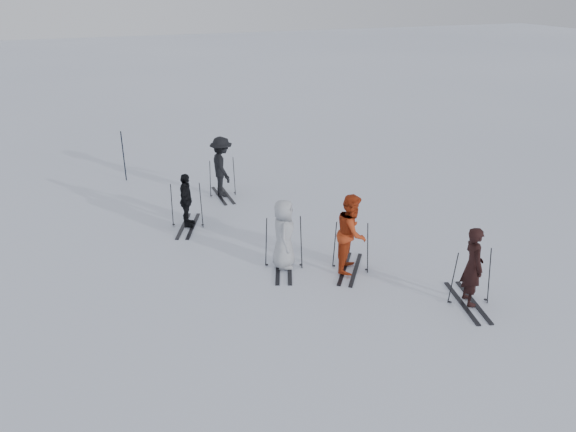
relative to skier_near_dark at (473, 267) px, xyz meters
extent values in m
plane|color=silver|center=(-2.75, 2.61, -0.87)|extent=(120.00, 120.00, 0.00)
imported|color=black|center=(0.00, 0.00, 0.00)|extent=(0.55, 0.71, 1.73)
imported|color=#AB3413|center=(-1.69, 2.23, 0.07)|extent=(1.11, 1.16, 1.88)
imported|color=#A5A9AF|center=(-3.12, 2.92, -0.02)|extent=(0.79, 0.96, 1.69)
imported|color=black|center=(-4.80, 6.09, -0.11)|extent=(0.68, 0.96, 1.51)
imported|color=black|center=(-3.27, 8.08, 0.08)|extent=(0.70, 1.22, 1.89)
cylinder|color=black|center=(-6.01, 10.69, -0.01)|extent=(0.05, 0.05, 1.72)
camera|label=1|loc=(-7.25, -8.29, 5.57)|focal=35.00mm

